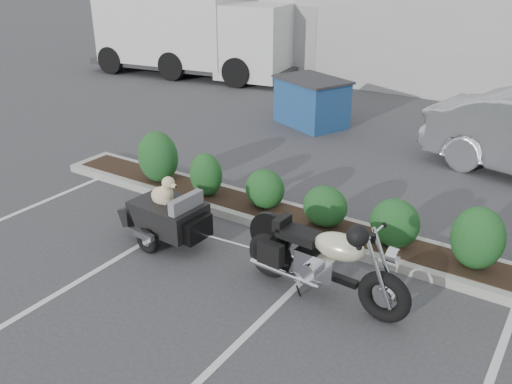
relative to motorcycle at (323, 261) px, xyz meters
The scene contains 7 objects.
ground 1.78m from the motorcycle, 161.32° to the right, with size 90.00×90.00×0.00m, color #38383A.
planter_kerb 1.83m from the motorcycle, 109.82° to the left, with size 12.00×1.00×0.15m, color #9E9E93.
building 16.60m from the motorcycle, 95.55° to the left, with size 26.00×10.00×4.00m, color #9EA099.
motorcycle is the anchor object (origin of this frame).
pet_trailer 2.79m from the motorcycle, behind, with size 1.98×1.11×1.18m.
dumpster 8.03m from the motorcycle, 118.98° to the left, with size 2.28×1.97×1.26m.
delivery_truck 14.88m from the motorcycle, 135.80° to the left, with size 8.22×3.74×3.63m.
Camera 1 is at (4.25, -5.15, 4.39)m, focal length 38.00 mm.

